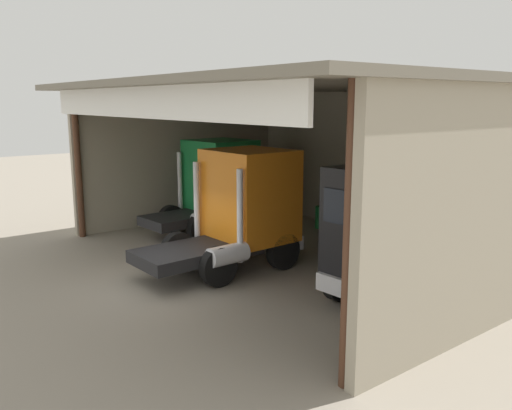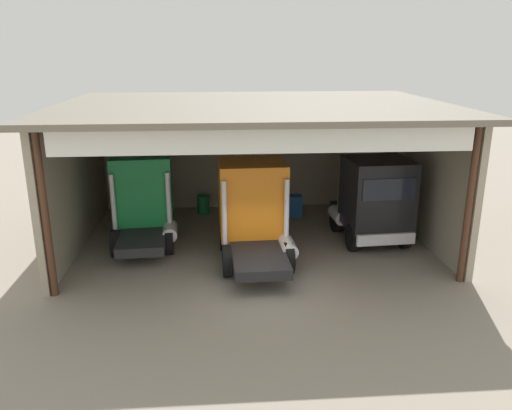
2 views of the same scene
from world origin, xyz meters
name	(u,v)px [view 1 (image 1 of 2)]	position (x,y,z in m)	size (l,w,h in m)	color
ground_plane	(162,286)	(0.00, 0.00, 0.00)	(80.00, 80.00, 0.00)	gray
workshop_shed	(310,137)	(0.00, 5.55, 3.92)	(14.64, 10.62, 5.66)	#9E937F
truck_green_yard_outside	(216,184)	(-4.44, 4.74, 1.87)	(2.69, 4.64, 3.60)	#197F3D
truck_orange_center_bay	(242,207)	(-0.12, 2.87, 1.88)	(2.73, 5.10, 3.63)	orange
truck_black_center_left_bay	(393,234)	(4.77, 3.93, 1.86)	(2.78, 4.78, 3.54)	black
oil_drum	(322,217)	(-2.16, 8.39, 0.45)	(0.58, 0.58, 0.90)	#197233
tool_cart	(396,240)	(2.05, 7.67, 0.50)	(0.90, 0.60, 1.00)	#1E59A5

